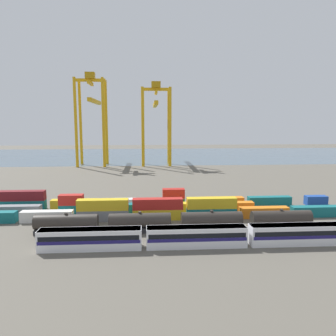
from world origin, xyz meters
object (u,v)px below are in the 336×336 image
at_px(shipping_container_23, 269,201).
at_px(gantry_crane_central, 156,114).
at_px(freight_tank_row, 176,222).
at_px(shipping_container_14, 179,208).
at_px(shipping_container_9, 315,211).
at_px(shipping_container_16, 23,205).
at_px(gantry_crane_west, 92,110).
at_px(shipping_container_4, 158,214).
at_px(shipping_container_20, 173,203).
at_px(shipping_container_2, 103,215).
at_px(shipping_container_13, 126,209).
at_px(passenger_train, 196,236).

distance_m(shipping_container_23, gantry_crane_central, 99.95).
bearing_deg(freight_tank_row, shipping_container_14, 82.20).
distance_m(shipping_container_9, shipping_container_16, 76.29).
distance_m(freight_tank_row, gantry_crane_west, 119.39).
distance_m(shipping_container_4, shipping_container_20, 12.01).
bearing_deg(freight_tank_row, shipping_container_2, 152.41).
bearing_deg(shipping_container_20, gantry_crane_west, 111.91).
relative_size(shipping_container_2, shipping_container_9, 1.00).
xyz_separation_m(shipping_container_20, gantry_crane_west, (-36.54, 90.86, 28.15)).
distance_m(shipping_container_9, shipping_container_13, 47.84).
relative_size(shipping_container_2, gantry_crane_west, 0.25).
bearing_deg(shipping_container_20, passenger_train, -85.97).
distance_m(passenger_train, shipping_container_13, 27.51).
distance_m(shipping_container_2, shipping_container_16, 25.45).
bearing_deg(shipping_container_16, freight_tank_row, -26.52).
height_order(shipping_container_13, gantry_crane_west, gantry_crane_west).
relative_size(shipping_container_9, gantry_crane_west, 0.25).
bearing_deg(shipping_container_2, shipping_container_20, 31.73).
bearing_deg(gantry_crane_central, shipping_container_2, -98.63).
distance_m(shipping_container_4, gantry_crane_central, 106.21).
distance_m(passenger_train, gantry_crane_central, 123.23).
bearing_deg(gantry_crane_west, gantry_crane_central, 1.62).
height_order(shipping_container_14, gantry_crane_west, gantry_crane_west).
relative_size(shipping_container_4, shipping_container_13, 1.00).
bearing_deg(shipping_container_14, freight_tank_row, -97.80).
bearing_deg(freight_tank_row, shipping_container_4, 112.59).
bearing_deg(shipping_container_2, gantry_crane_central, 81.37).
height_order(shipping_container_14, shipping_container_16, same).
height_order(shipping_container_4, gantry_crane_west, gantry_crane_west).
height_order(freight_tank_row, shipping_container_4, freight_tank_row).
bearing_deg(gantry_crane_west, passenger_train, -72.12).
relative_size(shipping_container_13, shipping_container_16, 1.00).
height_order(shipping_container_2, shipping_container_14, same).
distance_m(freight_tank_row, shipping_container_2, 18.97).
height_order(shipping_container_13, gantry_crane_central, gantry_crane_central).
relative_size(shipping_container_2, shipping_container_4, 1.00).
xyz_separation_m(passenger_train, shipping_container_9, (32.67, 17.63, -0.84)).
height_order(shipping_container_14, gantry_crane_central, gantry_crane_central).
bearing_deg(gantry_crane_west, shipping_container_9, -55.05).
xyz_separation_m(passenger_train, shipping_container_14, (-1.13, 23.15, -0.84)).
xyz_separation_m(shipping_container_23, gantry_crane_west, (-63.73, 90.86, 28.15)).
bearing_deg(shipping_container_14, shipping_container_2, -163.59).
bearing_deg(shipping_container_4, passenger_train, -69.07).
bearing_deg(shipping_container_16, gantry_crane_central, 67.23).
bearing_deg(shipping_container_16, shipping_container_4, -17.03).
relative_size(shipping_container_13, shipping_container_23, 1.00).
xyz_separation_m(shipping_container_16, gantry_crane_central, (38.54, 91.83, 26.26)).
height_order(shipping_container_16, shipping_container_23, same).
relative_size(passenger_train, shipping_container_23, 4.84).
bearing_deg(shipping_container_20, shipping_container_16, 180.00).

